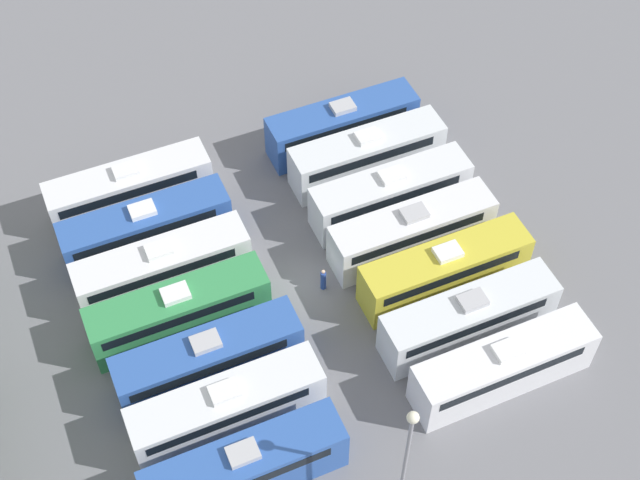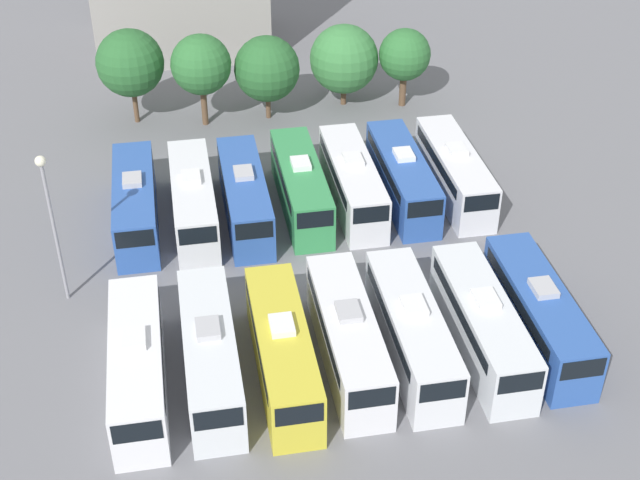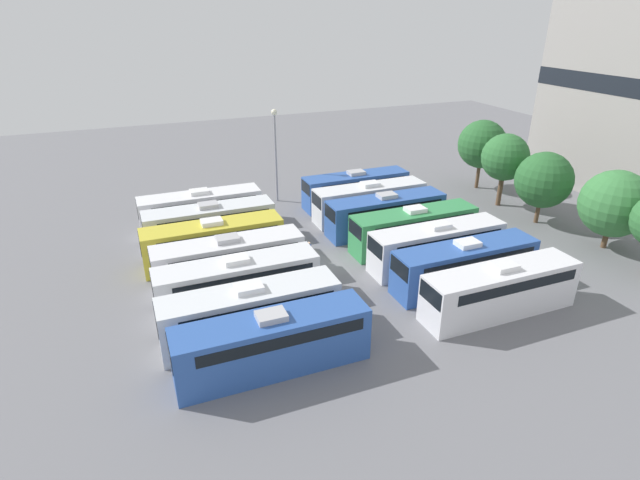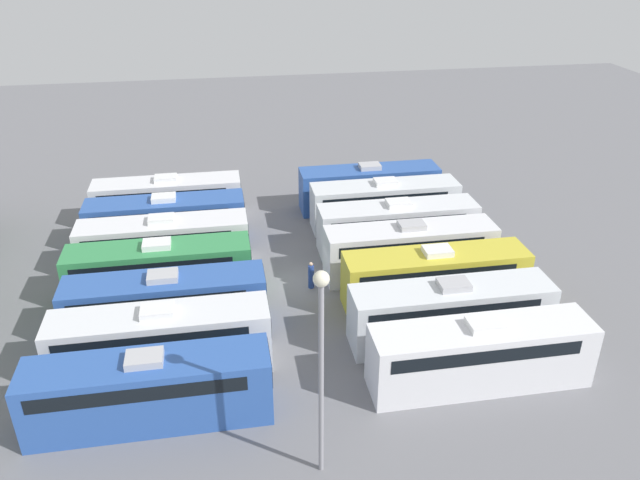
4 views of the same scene
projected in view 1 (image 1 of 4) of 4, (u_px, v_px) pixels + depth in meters
ground_plane at (304, 286)px, 55.80m from camera, size 117.66×117.66×0.00m
bus_0 at (503, 366)px, 50.10m from camera, size 2.62×10.77×3.61m
bus_1 at (468, 317)px, 52.17m from camera, size 2.62×10.77×3.61m
bus_2 at (444, 269)px, 54.39m from camera, size 2.62×10.77×3.61m
bus_3 at (412, 230)px, 56.30m from camera, size 2.62×10.77×3.61m
bus_4 at (390, 193)px, 58.30m from camera, size 2.62×10.77×3.61m
bus_5 at (367, 154)px, 60.54m from camera, size 2.62×10.77×3.61m
bus_6 at (342, 124)px, 62.36m from camera, size 2.62×10.77×3.61m
bus_7 at (245, 467)px, 46.27m from camera, size 2.62×10.77×3.61m
bus_8 at (227, 407)px, 48.47m from camera, size 2.62×10.77×3.61m
bus_9 at (208, 358)px, 50.42m from camera, size 2.62×10.77×3.61m
bus_10 at (178, 310)px, 52.48m from camera, size 2.62×10.77×3.61m
bus_11 at (162, 267)px, 54.49m from camera, size 2.62×10.77×3.61m
bus_12 at (146, 227)px, 56.47m from camera, size 2.62×10.77×3.61m
bus_13 at (129, 188)px, 58.57m from camera, size 2.62×10.77×3.61m
worker_person at (323, 280)px, 55.06m from camera, size 0.36×0.36×1.77m
light_pole at (408, 446)px, 42.20m from camera, size 0.60×0.60×9.44m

